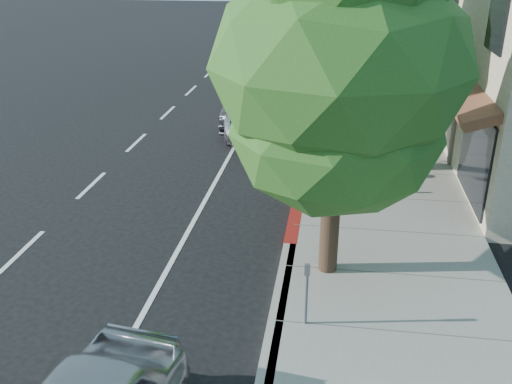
% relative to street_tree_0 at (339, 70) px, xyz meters
% --- Properties ---
extents(ground, '(120.00, 120.00, 0.00)m').
position_rel_street_tree_0_xyz_m(ground, '(-0.90, 2.00, -4.44)').
color(ground, black).
rests_on(ground, ground).
extents(sidewalk, '(4.60, 56.00, 0.15)m').
position_rel_street_tree_0_xyz_m(sidewalk, '(1.40, 10.00, -4.37)').
color(sidewalk, gray).
rests_on(sidewalk, ground).
extents(curb, '(0.30, 56.00, 0.15)m').
position_rel_street_tree_0_xyz_m(curb, '(-0.90, 10.00, -4.37)').
color(curb, '#9E998E').
rests_on(curb, ground).
extents(curb_red_segment, '(0.32, 4.00, 0.15)m').
position_rel_street_tree_0_xyz_m(curb_red_segment, '(-0.90, 3.00, -4.37)').
color(curb_red_segment, maroon).
rests_on(curb_red_segment, ground).
extents(street_tree_0, '(4.96, 4.96, 7.36)m').
position_rel_street_tree_0_xyz_m(street_tree_0, '(0.00, 0.00, 0.00)').
color(street_tree_0, black).
rests_on(street_tree_0, ground).
extents(street_tree_1, '(5.23, 5.23, 7.86)m').
position_rel_street_tree_0_xyz_m(street_tree_1, '(0.00, 6.00, 0.32)').
color(street_tree_1, black).
rests_on(street_tree_1, ground).
extents(street_tree_2, '(4.49, 4.49, 7.09)m').
position_rel_street_tree_0_xyz_m(street_tree_2, '(0.00, 12.00, -0.10)').
color(street_tree_2, black).
rests_on(street_tree_2, ground).
extents(cyclist, '(0.53, 0.74, 1.91)m').
position_rel_street_tree_0_xyz_m(cyclist, '(-1.60, 5.00, -3.49)').
color(cyclist, white).
rests_on(cyclist, ground).
extents(bicycle, '(2.24, 1.56, 1.12)m').
position_rel_street_tree_0_xyz_m(bicycle, '(-1.30, 5.00, -3.88)').
color(bicycle, '#17249F').
rests_on(bicycle, ground).
extents(silver_suv, '(3.25, 5.98, 1.59)m').
position_rel_street_tree_0_xyz_m(silver_suv, '(-2.73, 10.00, -3.64)').
color(silver_suv, silver).
rests_on(silver_suv, ground).
extents(dark_sedan, '(2.07, 5.30, 1.72)m').
position_rel_street_tree_0_xyz_m(dark_sedan, '(-3.10, 11.00, -3.58)').
color(dark_sedan, '#212427').
rests_on(dark_sedan, ground).
extents(white_pickup, '(2.62, 5.45, 1.53)m').
position_rel_street_tree_0_xyz_m(white_pickup, '(-1.40, 22.48, -3.67)').
color(white_pickup, silver).
rests_on(white_pickup, ground).
extents(dark_suv_far, '(2.14, 4.47, 1.47)m').
position_rel_street_tree_0_xyz_m(dark_suv_far, '(-1.40, 28.49, -3.70)').
color(dark_suv_far, black).
rests_on(dark_suv_far, ground).
extents(pedestrian, '(0.83, 0.66, 1.68)m').
position_rel_street_tree_0_xyz_m(pedestrian, '(1.49, 6.58, -3.45)').
color(pedestrian, black).
rests_on(pedestrian, sidewalk).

